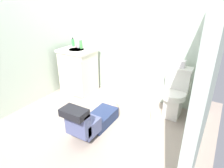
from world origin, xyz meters
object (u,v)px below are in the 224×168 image
object	(u,v)px
faucet	(82,45)
bottle_pink	(76,43)
paper_towel_roll	(147,112)
tissue_box	(178,63)
bottle_green	(81,44)
soap_dispenser	(73,43)
bottle_clear	(78,44)
person_plumber	(93,119)
toilet	(175,93)
vanity_cabinet	(79,70)

from	to	relation	value
faucet	bottle_pink	distance (m)	0.11
bottle_pink	paper_towel_roll	distance (m)	1.79
bottle_pink	paper_towel_roll	bearing A→B (deg)	-12.63
tissue_box	bottle_green	distance (m)	1.69
soap_dispenser	bottle_clear	size ratio (longest dim) A/B	1.29
faucet	bottle_pink	xyz separation A→B (m)	(-0.10, -0.04, 0.03)
person_plumber	bottle_clear	bearing A→B (deg)	135.79
paper_towel_roll	toilet	bearing A→B (deg)	46.80
person_plumber	bottle_pink	distance (m)	1.60
toilet	person_plumber	size ratio (longest dim) A/B	0.70
soap_dispenser	paper_towel_roll	xyz separation A→B (m)	(1.66, -0.37, -0.77)
faucet	bottle_clear	xyz separation A→B (m)	(-0.04, -0.05, 0.01)
vanity_cabinet	person_plumber	world-z (taller)	vanity_cabinet
bottle_green	paper_towel_roll	size ratio (longest dim) A/B	0.64
bottle_clear	bottle_green	world-z (taller)	bottle_green
tissue_box	soap_dispenser	distance (m)	1.92
soap_dispenser	tissue_box	bearing A→B (deg)	1.21
bottle_green	paper_towel_roll	distance (m)	1.66
faucet	bottle_clear	bearing A→B (deg)	-129.36
paper_towel_roll	tissue_box	bearing A→B (deg)	58.12
tissue_box	bottle_clear	bearing A→B (deg)	-177.62
person_plumber	bottle_pink	world-z (taller)	bottle_pink
soap_dispenser	bottle_green	size ratio (longest dim) A/B	1.11
bottle_pink	faucet	bearing A→B (deg)	20.64
vanity_cabinet	person_plumber	size ratio (longest dim) A/B	0.77
tissue_box	bottle_pink	world-z (taller)	bottle_pink
paper_towel_roll	bottle_pink	bearing A→B (deg)	167.37
tissue_box	bottle_clear	xyz separation A→B (m)	(-1.77, -0.07, 0.08)
vanity_cabinet	tissue_box	xyz separation A→B (m)	(1.72, 0.17, 0.38)
toilet	vanity_cabinet	xyz separation A→B (m)	(-1.77, -0.08, 0.05)
faucet	paper_towel_roll	size ratio (longest dim) A/B	0.43
toilet	bottle_green	world-z (taller)	bottle_green
paper_towel_roll	person_plumber	bearing A→B (deg)	-130.50
soap_dispenser	bottle_clear	bearing A→B (deg)	-12.67
toilet	person_plumber	xyz separation A→B (m)	(-0.83, -0.94, -0.19)
bottle_pink	soap_dispenser	bearing A→B (deg)	169.22
toilet	paper_towel_roll	bearing A→B (deg)	-133.20
soap_dispenser	bottle_clear	world-z (taller)	soap_dispenser
soap_dispenser	toilet	bearing A→B (deg)	-1.46
soap_dispenser	bottle_pink	size ratio (longest dim) A/B	1.07
paper_towel_roll	soap_dispenser	bearing A→B (deg)	167.47
bottle_green	vanity_cabinet	bearing A→B (deg)	-117.66
toilet	bottle_green	xyz separation A→B (m)	(-1.73, -0.00, 0.53)
vanity_cabinet	person_plumber	xyz separation A→B (m)	(0.94, -0.86, -0.24)
bottle_green	tissue_box	bearing A→B (deg)	3.20
person_plumber	bottle_green	bearing A→B (deg)	133.85
person_plumber	toilet	bearing A→B (deg)	48.56
toilet	paper_towel_roll	world-z (taller)	toilet
soap_dispenser	vanity_cabinet	bearing A→B (deg)	-33.10
vanity_cabinet	bottle_green	distance (m)	0.48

